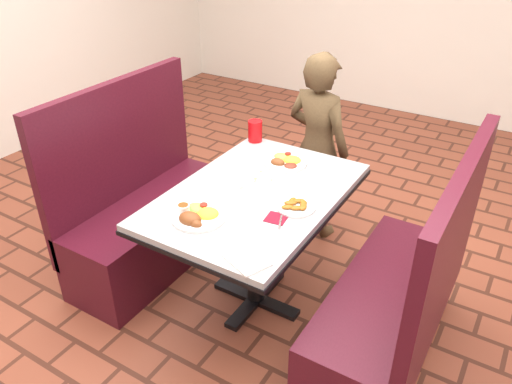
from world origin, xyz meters
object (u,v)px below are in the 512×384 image
(far_dinner_plate, at_px, (286,160))
(red_tumbler, at_px, (255,131))
(dining_table, at_px, (256,208))
(booth_bench_right, at_px, (395,308))
(near_dinner_plate, at_px, (197,213))
(booth_bench_left, at_px, (149,216))
(diner_person, at_px, (317,147))
(plantain_plate, at_px, (296,206))

(far_dinner_plate, relative_size, red_tumbler, 1.87)
(dining_table, xyz_separation_m, red_tumbler, (-0.34, 0.54, 0.16))
(dining_table, height_order, red_tumbler, red_tumbler)
(far_dinner_plate, bearing_deg, dining_table, -86.54)
(dining_table, distance_m, booth_bench_right, 0.86)
(far_dinner_plate, bearing_deg, near_dinner_plate, -96.78)
(booth_bench_left, height_order, near_dinner_plate, booth_bench_left)
(diner_person, bearing_deg, near_dinner_plate, 97.65)
(near_dinner_plate, distance_m, far_dinner_plate, 0.73)
(near_dinner_plate, bearing_deg, far_dinner_plate, 83.22)
(booth_bench_left, distance_m, plantain_plate, 1.13)
(plantain_plate, xyz_separation_m, red_tumbler, (-0.59, 0.58, 0.05))
(diner_person, bearing_deg, plantain_plate, 118.58)
(plantain_plate, bearing_deg, near_dinner_plate, -137.62)
(dining_table, relative_size, booth_bench_right, 1.01)
(near_dinner_plate, bearing_deg, red_tumbler, 104.19)
(booth_bench_right, bearing_deg, far_dinner_plate, 155.85)
(dining_table, relative_size, diner_person, 0.95)
(dining_table, relative_size, far_dinner_plate, 4.85)
(red_tumbler, bearing_deg, booth_bench_right, -25.60)
(diner_person, relative_size, far_dinner_plate, 5.11)
(dining_table, height_order, booth_bench_left, booth_bench_left)
(red_tumbler, bearing_deg, far_dinner_plate, -29.20)
(dining_table, xyz_separation_m, far_dinner_plate, (-0.02, 0.37, 0.12))
(booth_bench_right, height_order, far_dinner_plate, booth_bench_right)
(dining_table, height_order, far_dinner_plate, far_dinner_plate)
(booth_bench_right, relative_size, plantain_plate, 6.17)
(plantain_plate, bearing_deg, dining_table, 172.72)
(booth_bench_right, bearing_deg, plantain_plate, -176.68)
(dining_table, distance_m, booth_bench_left, 0.86)
(booth_bench_left, bearing_deg, far_dinner_plate, 25.37)
(dining_table, distance_m, far_dinner_plate, 0.39)
(plantain_plate, bearing_deg, booth_bench_right, 3.32)
(booth_bench_left, bearing_deg, plantain_plate, -1.74)
(booth_bench_right, relative_size, red_tumbler, 8.97)
(diner_person, relative_size, plantain_plate, 6.56)
(near_dinner_plate, xyz_separation_m, red_tumbler, (-0.23, 0.90, 0.04))
(near_dinner_plate, height_order, plantain_plate, near_dinner_plate)
(dining_table, xyz_separation_m, plantain_plate, (0.25, -0.03, 0.11))
(near_dinner_plate, xyz_separation_m, plantain_plate, (0.36, 0.33, -0.02))
(dining_table, distance_m, diner_person, 0.88)
(booth_bench_left, distance_m, far_dinner_plate, 0.97)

